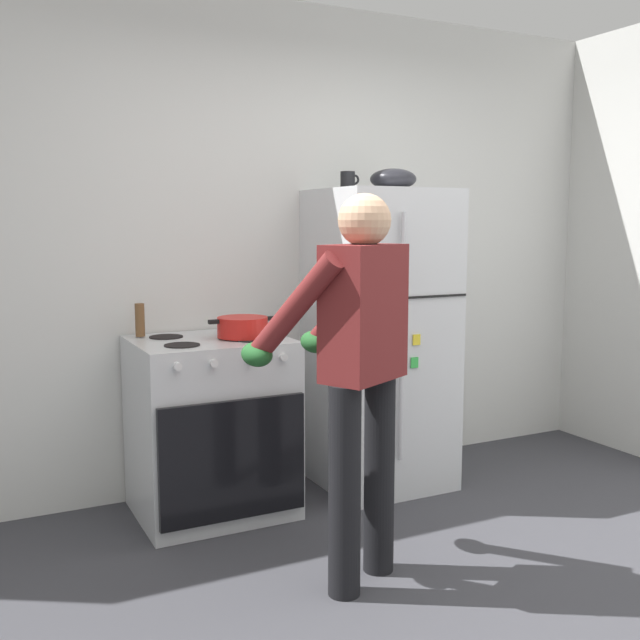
# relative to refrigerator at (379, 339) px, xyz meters

# --- Properties ---
(ground) EXTENTS (8.00, 8.00, 0.00)m
(ground) POSITION_rel_refrigerator_xyz_m (-0.43, -1.57, -0.83)
(ground) COLOR #38383D
(kitchen_wall_back) EXTENTS (6.00, 0.10, 2.70)m
(kitchen_wall_back) POSITION_rel_refrigerator_xyz_m (-0.43, 0.38, 0.52)
(kitchen_wall_back) COLOR silver
(kitchen_wall_back) RESTS_ON ground
(refrigerator) EXTENTS (0.68, 0.72, 1.67)m
(refrigerator) POSITION_rel_refrigerator_xyz_m (0.00, 0.00, 0.00)
(refrigerator) COLOR silver
(refrigerator) RESTS_ON ground
(stove_range) EXTENTS (0.76, 0.67, 0.91)m
(stove_range) POSITION_rel_refrigerator_xyz_m (-1.00, -0.01, -0.38)
(stove_range) COLOR silver
(stove_range) RESTS_ON ground
(person_cook) EXTENTS (0.65, 0.70, 1.60)m
(person_cook) POSITION_rel_refrigerator_xyz_m (-0.70, -0.98, 0.12)
(person_cook) COLOR black
(person_cook) RESTS_ON ground
(red_pot) EXTENTS (0.36, 0.26, 0.10)m
(red_pot) POSITION_rel_refrigerator_xyz_m (-0.84, -0.05, 0.13)
(red_pot) COLOR red
(red_pot) RESTS_ON stove_range
(coffee_mug) EXTENTS (0.11, 0.08, 0.10)m
(coffee_mug) POSITION_rel_refrigerator_xyz_m (-0.18, 0.05, 0.88)
(coffee_mug) COLOR black
(coffee_mug) RESTS_ON refrigerator
(pepper_mill) EXTENTS (0.05, 0.05, 0.17)m
(pepper_mill) POSITION_rel_refrigerator_xyz_m (-1.30, 0.20, 0.16)
(pepper_mill) COLOR brown
(pepper_mill) RESTS_ON stove_range
(mixing_bowl) EXTENTS (0.26, 0.26, 0.12)m
(mixing_bowl) POSITION_rel_refrigerator_xyz_m (0.08, 0.00, 0.89)
(mixing_bowl) COLOR black
(mixing_bowl) RESTS_ON refrigerator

